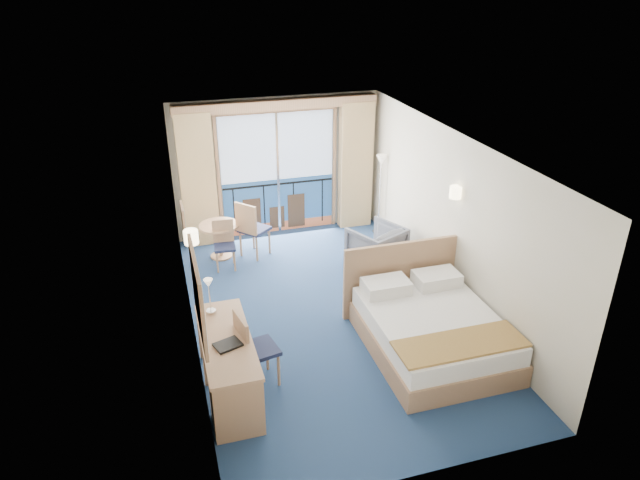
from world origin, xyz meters
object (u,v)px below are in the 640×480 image
at_px(nightstand, 424,273).
at_px(armchair, 376,247).
at_px(table_chair_a, 251,226).
at_px(round_table, 220,232).
at_px(bed, 430,328).
at_px(desk_chair, 252,346).
at_px(floor_lamp, 381,175).
at_px(desk, 234,387).
at_px(table_chair_b, 224,241).

relative_size(nightstand, armchair, 0.73).
bearing_deg(table_chair_a, round_table, 32.90).
relative_size(round_table, table_chair_a, 0.67).
xyz_separation_m(bed, desk_chair, (-2.51, -0.06, 0.27)).
relative_size(armchair, table_chair_a, 0.78).
bearing_deg(desk_chair, floor_lamp, -51.62).
xyz_separation_m(nightstand, desk, (-3.44, -2.08, 0.14)).
bearing_deg(desk, floor_lamp, 50.84).
distance_m(armchair, desk, 4.30).
distance_m(bed, table_chair_a, 3.95).
xyz_separation_m(armchair, desk, (-3.00, -3.08, 0.07)).
xyz_separation_m(floor_lamp, desk, (-3.57, -4.39, -0.77)).
xyz_separation_m(nightstand, desk_chair, (-3.12, -1.54, 0.28)).
height_order(table_chair_a, table_chair_b, table_chair_a).
bearing_deg(desk, table_chair_a, 76.90).
bearing_deg(round_table, floor_lamp, 2.85).
bearing_deg(table_chair_b, desk_chair, -87.76).
bearing_deg(desk_chair, armchair, -57.89).
bearing_deg(round_table, table_chair_a, -16.35).
height_order(bed, table_chair_b, bed).
distance_m(desk, round_table, 4.25).
bearing_deg(table_chair_a, table_chair_b, 72.62).
bearing_deg(nightstand, desk_chair, -153.75).
bearing_deg(table_chair_a, desk_chair, 129.05).
relative_size(desk_chair, table_chair_a, 0.97).
bearing_deg(bed, desk, -168.00).
height_order(floor_lamp, table_chair_a, floor_lamp).
xyz_separation_m(round_table, table_chair_a, (0.55, -0.16, 0.12)).
bearing_deg(floor_lamp, table_chair_a, -173.04).
bearing_deg(table_chair_a, armchair, -156.38).
height_order(desk, desk_chair, desk_chair).
bearing_deg(round_table, nightstand, -35.23).
relative_size(floor_lamp, table_chair_a, 1.49).
xyz_separation_m(round_table, table_chair_b, (0.03, -0.39, -0.00)).
height_order(desk, table_chair_a, table_chair_a).
height_order(bed, floor_lamp, floor_lamp).
bearing_deg(armchair, round_table, -48.74).
relative_size(bed, armchair, 2.64).
bearing_deg(nightstand, table_chair_b, 149.74).
height_order(armchair, desk, desk).
xyz_separation_m(desk_chair, table_chair_b, (0.11, 3.30, -0.11)).
bearing_deg(nightstand, floor_lamp, 86.65).
bearing_deg(table_chair_b, round_table, 98.03).
bearing_deg(bed, round_table, 123.79).
bearing_deg(floor_lamp, bed, -101.21).
xyz_separation_m(armchair, table_chair_b, (-2.58, 0.76, 0.10)).
relative_size(armchair, desk_chair, 0.80).
relative_size(nightstand, table_chair_b, 0.71).
relative_size(nightstand, desk_chair, 0.59).
height_order(desk, table_chair_b, table_chair_b).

